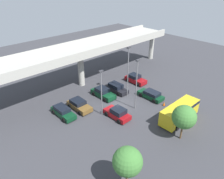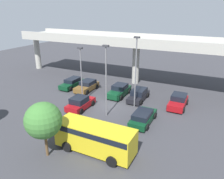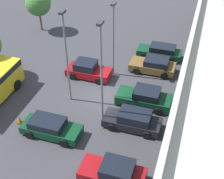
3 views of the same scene
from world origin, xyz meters
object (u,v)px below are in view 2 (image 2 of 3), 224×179
parked_car_2 (80,103)px  parked_car_6 (178,101)px  parked_car_5 (143,117)px  lamp_post_near_aisle (106,76)px  parked_car_4 (139,95)px  shuttle_bus (95,136)px  lamp_post_mid_lot (136,68)px  traffic_cone (130,132)px  parked_car_1 (87,86)px  lamp_post_by_overpass (81,70)px  parked_car_0 (72,83)px  tree_front_centre (43,120)px  parked_car_3 (119,91)px

parked_car_2 → parked_car_6: (11.08, 6.09, 0.01)m
parked_car_5 → lamp_post_near_aisle: bearing=93.4°
parked_car_2 → lamp_post_near_aisle: lamp_post_near_aisle is taller
parked_car_4 → shuttle_bus: bearing=2.4°
parked_car_4 → lamp_post_mid_lot: (0.33, -2.45, 4.48)m
parked_car_6 → traffic_cone: bearing=-18.8°
parked_car_1 → lamp_post_mid_lot: size_ratio=0.50×
parked_car_2 → parked_car_4: size_ratio=0.94×
lamp_post_mid_lot → traffic_cone: lamp_post_mid_lot is taller
parked_car_6 → lamp_post_by_overpass: lamp_post_by_overpass is taller
parked_car_1 → shuttle_bus: size_ratio=0.63×
parked_car_0 → parked_car_2: size_ratio=1.08×
parked_car_2 → parked_car_4: (5.66, 6.02, -0.02)m
parked_car_4 → parked_car_5: size_ratio=0.99×
parked_car_4 → lamp_post_by_overpass: lamp_post_by_overpass is taller
parked_car_4 → tree_front_centre: bearing=-10.8°
parked_car_3 → parked_car_4: bearing=85.4°
lamp_post_near_aisle → lamp_post_by_overpass: lamp_post_near_aisle is taller
tree_front_centre → parked_car_6: bearing=61.4°
parked_car_1 → tree_front_centre: bearing=20.2°
parked_car_0 → lamp_post_near_aisle: bearing=56.7°
parked_car_0 → parked_car_3: parked_car_3 is taller
parked_car_3 → shuttle_bus: (3.61, -13.04, 0.77)m
parked_car_0 → lamp_post_by_overpass: (4.57, -3.87, 3.68)m
lamp_post_by_overpass → parked_car_6: bearing=17.5°
tree_front_centre → parked_car_1: bearing=110.2°
shuttle_bus → lamp_post_near_aisle: bearing=109.6°
traffic_cone → parked_car_4: bearing=104.6°
parked_car_2 → parked_car_3: parked_car_2 is taller
parked_car_5 → lamp_post_by_overpass: size_ratio=0.63×
traffic_cone → parked_car_5: bearing=83.5°
parked_car_4 → lamp_post_by_overpass: bearing=-61.0°
parked_car_0 → parked_car_6: parked_car_6 is taller
parked_car_0 → traffic_cone: parked_car_0 is taller
traffic_cone → parked_car_0: bearing=146.7°
parked_car_3 → shuttle_bus: bearing=15.5°
parked_car_0 → traffic_cone: size_ratio=6.71×
parked_car_5 → traffic_cone: size_ratio=6.70×
parked_car_1 → parked_car_6: bearing=90.5°
parked_car_1 → parked_car_6: size_ratio=1.03×
parked_car_2 → lamp_post_mid_lot: bearing=-59.2°
parked_car_3 → parked_car_4: (3.06, -0.25, -0.03)m
parked_car_3 → traffic_cone: (5.40, -9.21, -0.44)m
parked_car_3 → lamp_post_mid_lot: bearing=51.4°
parked_car_4 → parked_car_6: 5.41m
parked_car_2 → parked_car_6: bearing=-61.2°
lamp_post_mid_lot → traffic_cone: size_ratio=12.89×
parked_car_4 → parked_car_1: bearing=-89.6°
parked_car_1 → lamp_post_near_aisle: bearing=47.4°
parked_car_2 → lamp_post_mid_lot: size_ratio=0.48×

